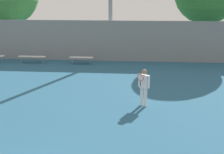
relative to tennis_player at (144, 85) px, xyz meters
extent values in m
cylinder|color=silver|center=(-0.08, 0.06, -0.52)|extent=(0.14, 0.14, 0.83)
cylinder|color=silver|center=(0.09, -0.05, -0.52)|extent=(0.14, 0.14, 0.83)
cube|color=white|center=(0.00, 0.01, 0.18)|extent=(0.41, 0.37, 0.57)
cylinder|color=white|center=(-0.19, 0.13, 0.19)|extent=(0.10, 0.10, 0.55)
cylinder|color=white|center=(0.20, -0.12, 0.19)|extent=(0.10, 0.10, 0.55)
sphere|color=#8E6647|center=(0.00, 0.01, 0.60)|extent=(0.22, 0.22, 0.22)
cylinder|color=black|center=(-0.15, -0.23, 0.15)|extent=(0.03, 0.03, 0.22)
torus|color=red|center=(-0.15, -0.23, 0.40)|extent=(0.28, 0.19, 0.31)
cylinder|color=silver|center=(-0.15, -0.23, 0.40)|extent=(0.23, 0.15, 0.27)
cube|color=white|center=(-7.76, 8.08, -0.46)|extent=(1.90, 0.40, 0.04)
cylinder|color=gray|center=(-8.52, 8.08, -0.70)|extent=(0.06, 0.06, 0.45)
cylinder|color=gray|center=(-7.00, 8.08, -0.70)|extent=(0.06, 0.06, 0.45)
cube|color=white|center=(-4.25, 8.08, -0.46)|extent=(1.63, 0.40, 0.04)
cylinder|color=gray|center=(-4.91, 8.08, -0.70)|extent=(0.06, 0.06, 0.45)
cylinder|color=gray|center=(-3.60, 8.08, -0.70)|extent=(0.06, 0.06, 0.45)
cylinder|color=gray|center=(-10.02, 8.08, -0.70)|extent=(0.06, 0.06, 0.45)
cube|color=gray|center=(-2.96, 9.35, 0.53)|extent=(27.82, 0.06, 2.92)
cylinder|color=brown|center=(-11.09, 12.08, 0.43)|extent=(0.40, 0.40, 2.72)
cylinder|color=brown|center=(4.50, 10.82, 0.60)|extent=(0.55, 0.55, 3.06)
camera|label=1|loc=(-0.19, -12.87, 3.78)|focal=50.00mm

